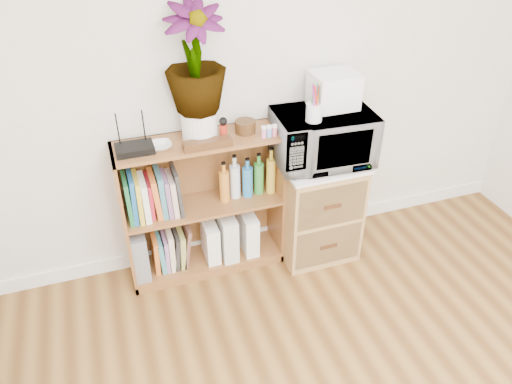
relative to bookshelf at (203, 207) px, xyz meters
name	(u,v)px	position (x,y,z in m)	size (l,w,h in m)	color
skirting_board	(250,235)	(0.35, 0.14, -0.42)	(4.00, 0.02, 0.10)	white
bookshelf	(203,207)	(0.00, 0.00, 0.00)	(1.00, 0.30, 0.95)	brown
wicker_unit	(316,207)	(0.75, -0.08, -0.12)	(0.50, 0.45, 0.70)	#9E7542
microwave	(322,138)	(0.75, -0.08, 0.41)	(0.59, 0.40, 0.33)	silver
pen_cup	(314,112)	(0.65, -0.16, 0.62)	(0.09, 0.09, 0.10)	white
small_appliance	(334,90)	(0.83, -0.02, 0.68)	(0.27, 0.22, 0.21)	white
router	(135,149)	(-0.36, -0.02, 0.49)	(0.21, 0.14, 0.04)	black
white_bowl	(160,146)	(-0.23, -0.03, 0.49)	(0.13, 0.13, 0.03)	silver
plant_pot	(199,124)	(0.02, 0.02, 0.56)	(0.21, 0.21, 0.18)	silver
potted_plant	(195,59)	(0.02, 0.02, 0.95)	(0.33, 0.33, 0.59)	#327E35
trinket_box	(208,144)	(0.03, -0.10, 0.50)	(0.28, 0.07, 0.04)	#3B1E10
kokeshi_doll	(224,132)	(0.14, -0.04, 0.52)	(0.04, 0.04, 0.09)	#A32114
wooden_bowl	(245,127)	(0.29, 0.01, 0.51)	(0.12, 0.12, 0.07)	#35200E
paint_jars	(269,133)	(0.40, -0.09, 0.50)	(0.10, 0.04, 0.05)	pink
file_box	(139,251)	(-0.44, 0.00, -0.24)	(0.10, 0.26, 0.33)	slate
magazine_holder_left	(210,240)	(0.03, -0.01, -0.27)	(0.09, 0.22, 0.27)	white
magazine_holder_mid	(226,234)	(0.14, -0.01, -0.24)	(0.10, 0.26, 0.32)	silver
magazine_holder_right	(248,231)	(0.29, -0.01, -0.26)	(0.09, 0.23, 0.29)	white
cookbooks	(152,195)	(-0.30, 0.00, 0.16)	(0.33, 0.20, 0.30)	#1C6B39
liquor_bottles	(247,177)	(0.29, 0.00, 0.17)	(0.37, 0.07, 0.31)	orange
lower_books	(171,249)	(-0.23, 0.00, -0.28)	(0.25, 0.19, 0.29)	orange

